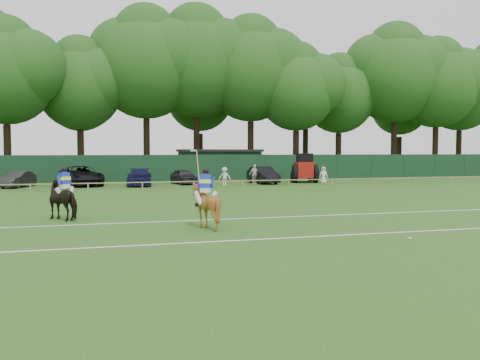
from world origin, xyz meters
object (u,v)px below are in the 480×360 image
object	(u,v)px
sedan_grey	(18,179)
estate_black	(263,175)
tractor	(304,169)
spectator_right	(324,175)
utility_shed	(219,164)
horse_chestnut	(206,206)
suv_black	(81,176)
sedan_navy	(139,177)
spectator_mid	(254,174)
polo_ball	(410,238)
hatch_grey	(184,176)
horse_dark	(65,200)
spectator_left	(225,176)

from	to	relation	value
sedan_grey	estate_black	size ratio (longest dim) A/B	0.86
estate_black	tractor	world-z (taller)	tractor
spectator_right	utility_shed	distance (m)	12.61
horse_chestnut	suv_black	size ratio (longest dim) A/B	0.29
sedan_navy	spectator_mid	xyz separation A→B (m)	(9.62, -1.02, 0.16)
sedan_navy	polo_ball	size ratio (longest dim) A/B	53.63
horse_chestnut	tractor	world-z (taller)	tractor
hatch_grey	spectator_mid	size ratio (longest dim) A/B	2.27
sedan_navy	spectator_mid	distance (m)	9.67
sedan_navy	hatch_grey	bearing A→B (deg)	19.97
estate_black	horse_dark	bearing A→B (deg)	-129.95
spectator_right	spectator_left	bearing A→B (deg)	-164.51
horse_dark	hatch_grey	xyz separation A→B (m)	(8.61, 21.21, -0.17)
horse_dark	spectator_mid	size ratio (longest dim) A/B	1.15
spectator_left	sedan_navy	bearing A→B (deg)	-171.69
tractor	sedan_navy	bearing A→B (deg)	-165.42
hatch_grey	spectator_right	xyz separation A→B (m)	(12.00, -2.49, 0.07)
horse_dark	horse_chestnut	distance (m)	6.48
hatch_grey	spectator_mid	world-z (taller)	spectator_mid
sedan_navy	spectator_left	size ratio (longest dim) A/B	3.19
sedan_grey	utility_shed	bearing A→B (deg)	43.68
suv_black	spectator_mid	bearing A→B (deg)	-24.00
horse_dark	sedan_grey	distance (m)	21.31
polo_ball	spectator_left	bearing A→B (deg)	88.55
hatch_grey	polo_ball	size ratio (longest dim) A/B	43.12
horse_dark	sedan_grey	world-z (taller)	horse_dark
horse_chestnut	sedan_grey	xyz separation A→B (m)	(-9.75, 24.77, -0.20)
polo_ball	utility_shed	world-z (taller)	utility_shed
horse_dark	spectator_left	size ratio (longest dim) A/B	1.30
spectator_right	suv_black	bearing A→B (deg)	-172.28
hatch_grey	spectator_left	distance (m)	3.92
suv_black	tractor	size ratio (longest dim) A/B	1.65
utility_shed	tractor	bearing A→B (deg)	-56.12
horse_chestnut	utility_shed	bearing A→B (deg)	-79.03
horse_dark	utility_shed	bearing A→B (deg)	-155.97
suv_black	spectator_mid	distance (m)	14.41
spectator_mid	polo_ball	distance (m)	27.60
estate_black	utility_shed	size ratio (longest dim) A/B	0.54
polo_ball	utility_shed	bearing A→B (deg)	85.73
sedan_navy	sedan_grey	bearing A→B (deg)	-177.17
polo_ball	tractor	size ratio (longest dim) A/B	0.03
spectator_right	tractor	bearing A→B (deg)	135.42
sedan_grey	hatch_grey	bearing A→B (deg)	20.74
horse_dark	spectator_mid	distance (m)	24.01
sedan_grey	spectator_right	size ratio (longest dim) A/B	2.63
suv_black	tractor	world-z (taller)	tractor
tractor	spectator_left	bearing A→B (deg)	-153.26
horse_dark	spectator_left	distance (m)	21.99
suv_black	spectator_right	distance (m)	20.67
horse_chestnut	sedan_navy	size ratio (longest dim) A/B	0.35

